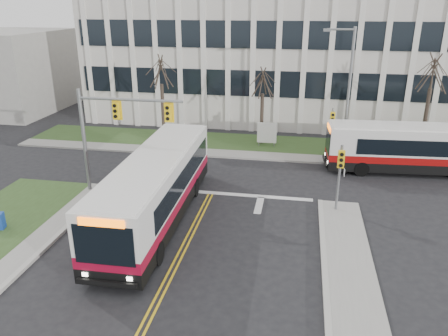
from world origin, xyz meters
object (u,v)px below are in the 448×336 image
at_px(streetlight, 347,87).
at_px(bus_cross, 418,150).
at_px(bus_main, 156,189).
at_px(directory_sign, 267,133).

bearing_deg(streetlight, bus_cross, -24.89).
xyz_separation_m(bus_main, bus_cross, (14.86, 9.60, -0.15)).
bearing_deg(bus_main, directory_sign, 69.81).
distance_m(directory_sign, bus_cross, 10.86).
bearing_deg(bus_cross, directory_sign, -112.54).
height_order(directory_sign, bus_cross, bus_cross).
relative_size(bus_main, bus_cross, 1.09).
bearing_deg(bus_main, streetlight, 48.49).
distance_m(directory_sign, bus_main, 13.89).
bearing_deg(bus_main, bus_cross, 31.97).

